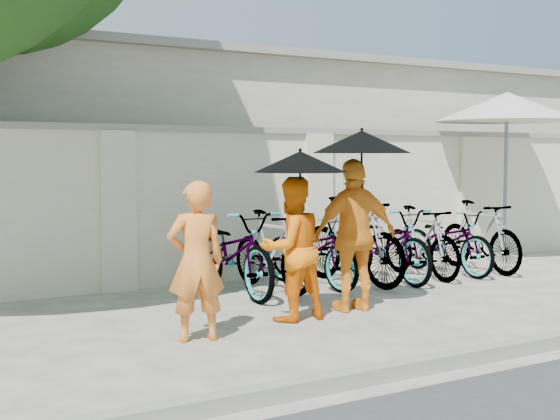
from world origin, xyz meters
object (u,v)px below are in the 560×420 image
patio_umbrella (507,109)px  monk_center (292,249)px  monk_right (355,235)px  monk_left (196,261)px

patio_umbrella → monk_center: bearing=-159.4°
monk_center → patio_umbrella: (5.28, 1.98, 1.69)m
monk_right → patio_umbrella: 5.10m
monk_left → patio_umbrella: (6.50, 2.29, 1.70)m
patio_umbrella → monk_left: bearing=-160.6°
monk_left → monk_right: size_ratio=0.88×
monk_left → monk_right: monk_right is taller
monk_left → monk_center: size_ratio=0.99×
monk_left → monk_center: monk_center is taller
patio_umbrella → monk_right: bearing=-156.4°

